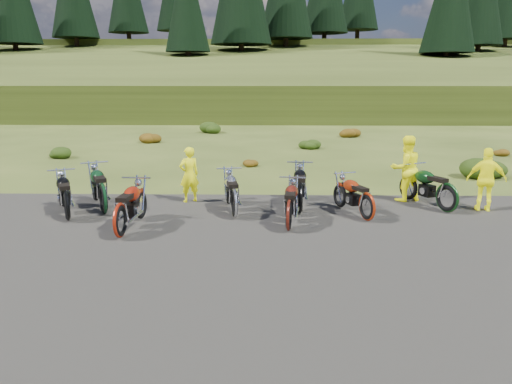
{
  "coord_description": "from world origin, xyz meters",
  "views": [
    {
      "loc": [
        0.33,
        -10.98,
        3.54
      ],
      "look_at": [
        0.08,
        0.93,
        0.82
      ],
      "focal_mm": 35.0,
      "sensor_mm": 36.0,
      "label": 1
    }
  ],
  "objects_px": {
    "motorcycle_3": "(235,219)",
    "motorcycle_7": "(446,213)",
    "motorcycle_0": "(68,222)",
    "person_middle": "(189,176)"
  },
  "relations": [
    {
      "from": "motorcycle_0",
      "to": "person_middle",
      "type": "height_order",
      "value": "person_middle"
    },
    {
      "from": "motorcycle_3",
      "to": "motorcycle_7",
      "type": "height_order",
      "value": "motorcycle_7"
    },
    {
      "from": "motorcycle_7",
      "to": "person_middle",
      "type": "xyz_separation_m",
      "value": [
        -7.06,
        1.03,
        0.8
      ]
    },
    {
      "from": "motorcycle_3",
      "to": "motorcycle_7",
      "type": "xyz_separation_m",
      "value": [
        5.64,
        0.68,
        0.0
      ]
    },
    {
      "from": "motorcycle_0",
      "to": "motorcycle_7",
      "type": "relative_size",
      "value": 0.97
    },
    {
      "from": "motorcycle_0",
      "to": "motorcycle_3",
      "type": "distance_m",
      "value": 4.21
    },
    {
      "from": "motorcycle_0",
      "to": "person_middle",
      "type": "distance_m",
      "value": 3.54
    },
    {
      "from": "motorcycle_3",
      "to": "person_middle",
      "type": "height_order",
      "value": "person_middle"
    },
    {
      "from": "motorcycle_0",
      "to": "motorcycle_7",
      "type": "distance_m",
      "value": 9.89
    },
    {
      "from": "motorcycle_7",
      "to": "person_middle",
      "type": "distance_m",
      "value": 7.18
    }
  ]
}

